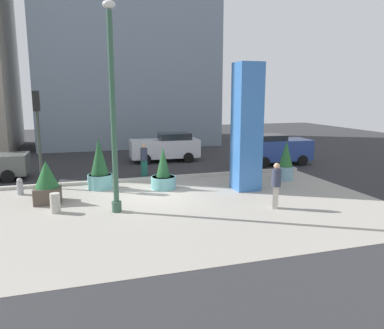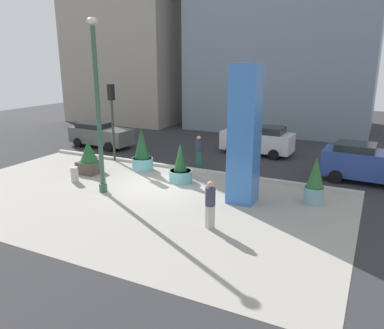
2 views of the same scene
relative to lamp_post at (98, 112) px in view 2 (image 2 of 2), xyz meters
name	(u,v)px [view 2 (image 2 of 2)]	position (x,y,z in m)	size (l,w,h in m)	color
ground_plane	(191,166)	(1.61, 5.64, -3.62)	(60.00, 60.00, 0.00)	#2D2D30
plaza_pavement	(128,200)	(1.61, -0.36, -3.62)	(18.00, 10.00, 0.02)	#9E998E
curb_strip	(184,168)	(1.61, 4.76, -3.54)	(18.00, 0.24, 0.16)	#B7B2A8
lamp_post	(98,112)	(0.00, 0.00, 0.00)	(0.44, 0.44, 7.42)	#335642
art_pillar_blue	(244,135)	(6.00, 1.68, -0.79)	(1.11, 1.11, 5.67)	#3870BC
potted_plant_curbside	(315,182)	(8.74, 2.79, -2.71)	(0.82, 0.82, 2.00)	#7AA8B7
potted_plant_mid_plaza	(142,152)	(-0.35, 3.73, -2.63)	(1.13, 1.13, 2.36)	#6BB2B2
potted_plant_by_pillar	(89,158)	(-2.52, 2.00, -2.81)	(1.04, 1.04, 1.72)	#4C4238
potted_plant_near_left	(181,168)	(2.43, 2.87, -2.92)	(1.14, 1.14, 1.94)	#6BB2B2
fire_hydrant	(92,157)	(-3.74, 3.65, -3.25)	(0.36, 0.26, 0.75)	#99999E
concrete_bollard	(75,175)	(-2.17, 0.52, -3.25)	(0.36, 0.36, 0.75)	#B2ADA3
traffic_light_corner	(112,110)	(-2.93, 4.65, -0.63)	(0.28, 0.42, 4.45)	#333833
car_curb_west	(101,135)	(-6.02, 7.19, -2.79)	(4.47, 2.09, 1.61)	#565B56
car_intersection	(258,140)	(4.19, 9.88, -2.71)	(4.44, 2.06, 1.81)	silver
car_far_lane	(366,163)	(10.49, 6.88, -2.67)	(4.13, 2.23, 1.86)	#2D4793
pedestrian_crossing	(199,149)	(2.05, 5.75, -2.65)	(0.48, 0.48, 1.74)	#236656
pedestrian_by_curb	(210,202)	(5.85, -1.35, -2.63)	(0.50, 0.50, 1.77)	#B2AD9E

